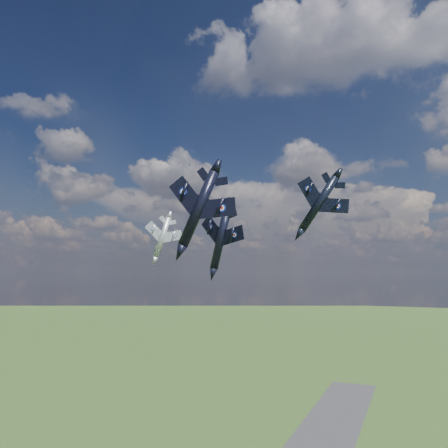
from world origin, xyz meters
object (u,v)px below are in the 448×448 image
at_px(jet_lead_navy, 221,238).
at_px(jet_right_navy, 199,208).
at_px(jet_left_silver, 162,237).
at_px(jet_high_navy, 319,204).

xyz_separation_m(jet_lead_navy, jet_right_navy, (10.75, -30.57, 0.86)).
distance_m(jet_right_navy, jet_left_silver, 52.50).
bearing_deg(jet_lead_navy, jet_left_silver, 168.78).
height_order(jet_high_navy, jet_left_silver, jet_high_navy).
bearing_deg(jet_left_silver, jet_lead_navy, -53.67).
bearing_deg(jet_high_navy, jet_left_silver, 168.72).
bearing_deg(jet_high_navy, jet_lead_navy, -163.01).
height_order(jet_lead_navy, jet_left_silver, jet_left_silver).
height_order(jet_right_navy, jet_high_navy, jet_high_navy).
xyz_separation_m(jet_right_navy, jet_high_navy, (6.85, 37.20, 5.67)).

